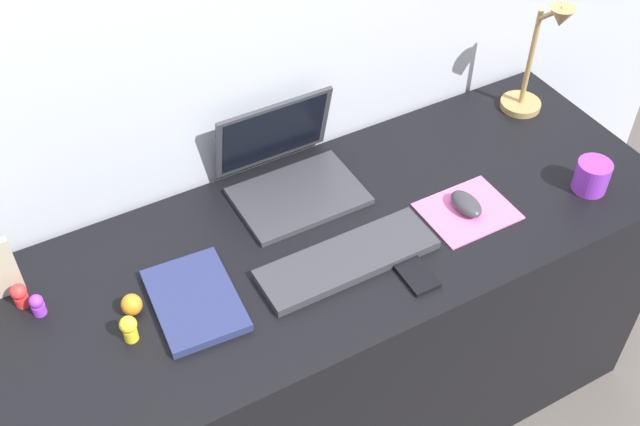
% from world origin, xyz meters
% --- Properties ---
extents(ground_plane, '(6.00, 6.00, 0.00)m').
position_xyz_m(ground_plane, '(0.00, 0.00, 0.00)').
color(ground_plane, '#59514C').
extents(back_wall, '(2.97, 0.05, 1.59)m').
position_xyz_m(back_wall, '(0.00, 0.35, 0.80)').
color(back_wall, '#B2B7C1').
rests_on(back_wall, ground_plane).
extents(desk, '(1.77, 0.61, 0.74)m').
position_xyz_m(desk, '(0.00, 0.00, 0.37)').
color(desk, black).
rests_on(desk, ground_plane).
extents(laptop, '(0.30, 0.26, 0.21)m').
position_xyz_m(laptop, '(0.04, 0.21, 0.79)').
color(laptop, '#333338').
rests_on(laptop, desk).
extents(keyboard, '(0.41, 0.13, 0.02)m').
position_xyz_m(keyboard, '(0.04, -0.09, 0.75)').
color(keyboard, '#333338').
rests_on(keyboard, desk).
extents(mousepad, '(0.21, 0.17, 0.00)m').
position_xyz_m(mousepad, '(0.37, -0.09, 0.74)').
color(mousepad, pink).
rests_on(mousepad, desk).
extents(mouse, '(0.06, 0.10, 0.03)m').
position_xyz_m(mouse, '(0.37, -0.08, 0.76)').
color(mouse, '#333338').
rests_on(mouse, mousepad).
extents(cell_phone, '(0.07, 0.13, 0.01)m').
position_xyz_m(cell_phone, '(0.15, -0.18, 0.74)').
color(cell_phone, black).
rests_on(cell_phone, desk).
extents(desk_lamp, '(0.11, 0.15, 0.34)m').
position_xyz_m(desk_lamp, '(0.75, 0.15, 0.90)').
color(desk_lamp, '#A5844C').
rests_on(desk_lamp, desk).
extents(notebook_pad, '(0.19, 0.25, 0.02)m').
position_xyz_m(notebook_pad, '(-0.30, -0.03, 0.75)').
color(notebook_pad, navy).
rests_on(notebook_pad, desk).
extents(coffee_mug, '(0.08, 0.08, 0.08)m').
position_xyz_m(coffee_mug, '(0.68, -0.16, 0.78)').
color(coffee_mug, purple).
rests_on(coffee_mug, desk).
extents(toy_figurine_yellow, '(0.04, 0.04, 0.06)m').
position_xyz_m(toy_figurine_yellow, '(-0.45, -0.05, 0.77)').
color(toy_figurine_yellow, yellow).
rests_on(toy_figurine_yellow, desk).
extents(toy_figurine_red, '(0.03, 0.03, 0.06)m').
position_xyz_m(toy_figurine_red, '(-0.62, 0.14, 0.77)').
color(toy_figurine_red, red).
rests_on(toy_figurine_red, desk).
extents(toy_figurine_purple, '(0.03, 0.03, 0.05)m').
position_xyz_m(toy_figurine_purple, '(-0.59, 0.10, 0.77)').
color(toy_figurine_purple, purple).
rests_on(toy_figurine_purple, desk).
extents(toy_figurine_orange, '(0.04, 0.04, 0.05)m').
position_xyz_m(toy_figurine_orange, '(-0.42, 0.01, 0.76)').
color(toy_figurine_orange, orange).
rests_on(toy_figurine_orange, desk).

